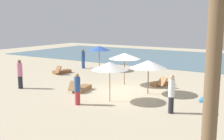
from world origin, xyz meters
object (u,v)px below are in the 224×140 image
object	(u,v)px
umbrella_5	(148,64)
lounger_0	(81,88)
lounger_4	(62,71)
person_3	(171,94)
person_1	(77,89)
umbrella_3	(99,48)
person_0	(20,74)
surfboard	(206,98)
umbrella_4	(110,66)
person_2	(83,59)
umbrella_1	(125,56)
lounger_2	(162,83)

from	to	relation	value
umbrella_5	lounger_0	size ratio (longest dim) A/B	1.22
lounger_4	person_3	distance (m)	12.44
person_1	umbrella_3	bearing A→B (deg)	118.46
lounger_4	umbrella_5	bearing A→B (deg)	-14.46
umbrella_3	person_0	bearing A→B (deg)	-93.38
lounger_4	surfboard	size ratio (longest dim) A/B	0.82
lounger_4	person_1	distance (m)	9.25
umbrella_4	person_2	xyz separation A→B (m)	(-8.02, 7.94, -1.05)
umbrella_4	person_3	distance (m)	3.64
umbrella_1	umbrella_4	size ratio (longest dim) A/B	1.01
umbrella_5	person_1	size ratio (longest dim) A/B	1.28
umbrella_4	lounger_4	distance (m)	9.41
person_2	surfboard	world-z (taller)	person_2
person_2	surfboard	xyz separation A→B (m)	(12.26, -4.54, -0.86)
umbrella_5	lounger_0	distance (m)	4.42
umbrella_1	person_2	bearing A→B (deg)	149.14
umbrella_4	lounger_2	distance (m)	5.41
lounger_0	person_2	bearing A→B (deg)	127.22
person_1	surfboard	size ratio (longest dim) A/B	0.78
lounger_0	person_0	bearing A→B (deg)	-157.98
person_3	surfboard	distance (m)	3.74
lounger_2	person_2	xyz separation A→B (m)	(-8.95, 2.92, 0.73)
umbrella_1	umbrella_5	bearing A→B (deg)	-30.39
lounger_4	surfboard	distance (m)	12.20
lounger_2	person_3	distance (m)	5.82
lounger_0	person_3	world-z (taller)	person_3
umbrella_3	surfboard	size ratio (longest dim) A/B	1.04
umbrella_1	surfboard	size ratio (longest dim) A/B	1.04
umbrella_3	person_3	size ratio (longest dim) A/B	1.19
umbrella_4	lounger_2	bearing A→B (deg)	79.45
umbrella_4	person_2	bearing A→B (deg)	135.28
person_3	lounger_0	bearing A→B (deg)	169.83
surfboard	lounger_2	bearing A→B (deg)	153.91
umbrella_4	person_0	xyz separation A→B (m)	(-6.51, -0.56, -1.00)
lounger_0	person_2	world-z (taller)	person_2
umbrella_5	person_0	world-z (taller)	umbrella_5
surfboard	umbrella_1	bearing A→B (deg)	174.41
lounger_2	person_0	size ratio (longest dim) A/B	0.95
umbrella_5	person_0	bearing A→B (deg)	-157.85
umbrella_3	person_1	xyz separation A→B (m)	(4.93, -9.10, -1.16)
umbrella_5	person_1	distance (m)	4.60
umbrella_1	person_1	bearing A→B (deg)	-87.30
person_1	person_2	xyz separation A→B (m)	(-6.93, 9.35, 0.06)
person_1	person_3	size ratio (longest dim) A/B	0.90
umbrella_4	person_2	world-z (taller)	umbrella_4
person_1	person_3	xyz separation A→B (m)	(4.59, 1.27, 0.12)
umbrella_3	lounger_0	bearing A→B (deg)	-63.86
surfboard	person_2	bearing A→B (deg)	159.69
lounger_4	person_1	xyz separation A→B (m)	(6.79, -6.25, 0.66)
umbrella_5	umbrella_1	bearing A→B (deg)	149.61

